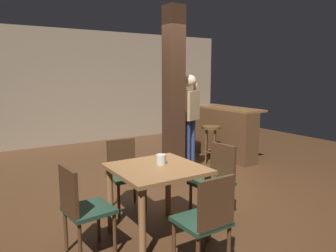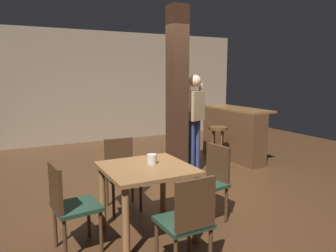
{
  "view_description": "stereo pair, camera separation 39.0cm",
  "coord_description": "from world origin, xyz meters",
  "px_view_note": "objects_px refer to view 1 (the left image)",
  "views": [
    {
      "loc": [
        -2.67,
        -3.61,
        1.75
      ],
      "look_at": [
        -0.19,
        0.32,
        0.99
      ],
      "focal_mm": 35.0,
      "sensor_mm": 36.0,
      "label": 1
    },
    {
      "loc": [
        -2.33,
        -3.81,
        1.75
      ],
      "look_at": [
        -0.19,
        0.32,
        0.99
      ],
      "focal_mm": 35.0,
      "sensor_mm": 36.0,
      "label": 2
    }
  ],
  "objects_px": {
    "chair_west": "(81,206)",
    "standing_person": "(190,117)",
    "chair_north": "(125,171)",
    "chair_south": "(207,218)",
    "bar_counter": "(224,132)",
    "chair_east": "(216,177)",
    "bar_stool_near": "(211,135)",
    "napkin_cup": "(161,159)",
    "dining_table": "(157,179)"
  },
  "relations": [
    {
      "from": "chair_west",
      "to": "standing_person",
      "type": "xyz_separation_m",
      "value": [
        2.44,
        1.63,
        0.5
      ]
    },
    {
      "from": "chair_north",
      "to": "chair_south",
      "type": "xyz_separation_m",
      "value": [
        0.02,
        -1.66,
        0.0
      ]
    },
    {
      "from": "chair_south",
      "to": "standing_person",
      "type": "bearing_deg",
      "value": 57.0
    },
    {
      "from": "chair_south",
      "to": "bar_counter",
      "type": "distance_m",
      "value": 4.11
    },
    {
      "from": "chair_north",
      "to": "chair_south",
      "type": "distance_m",
      "value": 1.66
    },
    {
      "from": "chair_west",
      "to": "chair_east",
      "type": "relative_size",
      "value": 1.0
    },
    {
      "from": "chair_south",
      "to": "chair_east",
      "type": "bearing_deg",
      "value": 45.56
    },
    {
      "from": "chair_west",
      "to": "bar_stool_near",
      "type": "xyz_separation_m",
      "value": [
        3.13,
        1.89,
        0.05
      ]
    },
    {
      "from": "standing_person",
      "to": "bar_counter",
      "type": "bearing_deg",
      "value": 21.99
    },
    {
      "from": "chair_south",
      "to": "napkin_cup",
      "type": "height_order",
      "value": "chair_south"
    },
    {
      "from": "chair_north",
      "to": "standing_person",
      "type": "xyz_separation_m",
      "value": [
        1.62,
        0.81,
        0.5
      ]
    },
    {
      "from": "chair_north",
      "to": "dining_table",
      "type": "bearing_deg",
      "value": -90.39
    },
    {
      "from": "standing_person",
      "to": "bar_stool_near",
      "type": "bearing_deg",
      "value": 20.42
    },
    {
      "from": "bar_stool_near",
      "to": "chair_west",
      "type": "bearing_deg",
      "value": -148.96
    },
    {
      "from": "chair_south",
      "to": "bar_stool_near",
      "type": "height_order",
      "value": "chair_south"
    },
    {
      "from": "dining_table",
      "to": "chair_east",
      "type": "height_order",
      "value": "chair_east"
    },
    {
      "from": "chair_south",
      "to": "standing_person",
      "type": "distance_m",
      "value": 2.98
    },
    {
      "from": "chair_west",
      "to": "bar_counter",
      "type": "xyz_separation_m",
      "value": [
        3.69,
        2.13,
        0.03
      ]
    },
    {
      "from": "bar_counter",
      "to": "dining_table",
      "type": "bearing_deg",
      "value": -143.17
    },
    {
      "from": "bar_stool_near",
      "to": "bar_counter",
      "type": "bearing_deg",
      "value": 23.92
    },
    {
      "from": "chair_east",
      "to": "bar_counter",
      "type": "distance_m",
      "value": 2.96
    },
    {
      "from": "dining_table",
      "to": "bar_counter",
      "type": "distance_m",
      "value": 3.58
    },
    {
      "from": "chair_north",
      "to": "chair_east",
      "type": "xyz_separation_m",
      "value": [
        0.82,
        -0.84,
        0.0
      ]
    },
    {
      "from": "bar_counter",
      "to": "bar_stool_near",
      "type": "relative_size",
      "value": 2.18
    },
    {
      "from": "chair_north",
      "to": "standing_person",
      "type": "bearing_deg",
      "value": 26.58
    },
    {
      "from": "chair_north",
      "to": "chair_east",
      "type": "bearing_deg",
      "value": -45.7
    },
    {
      "from": "chair_north",
      "to": "napkin_cup",
      "type": "xyz_separation_m",
      "value": [
        0.09,
        -0.77,
        0.31
      ]
    },
    {
      "from": "chair_west",
      "to": "bar_counter",
      "type": "relative_size",
      "value": 0.55
    },
    {
      "from": "chair_south",
      "to": "chair_east",
      "type": "xyz_separation_m",
      "value": [
        0.8,
        0.82,
        0.0
      ]
    },
    {
      "from": "chair_east",
      "to": "bar_stool_near",
      "type": "relative_size",
      "value": 1.2
    },
    {
      "from": "bar_counter",
      "to": "bar_stool_near",
      "type": "xyz_separation_m",
      "value": [
        -0.55,
        -0.24,
        0.02
      ]
    },
    {
      "from": "chair_west",
      "to": "bar_counter",
      "type": "height_order",
      "value": "bar_counter"
    },
    {
      "from": "chair_south",
      "to": "napkin_cup",
      "type": "distance_m",
      "value": 0.94
    },
    {
      "from": "chair_west",
      "to": "chair_south",
      "type": "height_order",
      "value": "same"
    },
    {
      "from": "dining_table",
      "to": "chair_south",
      "type": "relative_size",
      "value": 1.02
    },
    {
      "from": "bar_counter",
      "to": "napkin_cup",
      "type": "bearing_deg",
      "value": -143.13
    },
    {
      "from": "napkin_cup",
      "to": "standing_person",
      "type": "relative_size",
      "value": 0.06
    },
    {
      "from": "dining_table",
      "to": "chair_south",
      "type": "xyz_separation_m",
      "value": [
        0.02,
        -0.82,
        -0.12
      ]
    },
    {
      "from": "chair_west",
      "to": "napkin_cup",
      "type": "xyz_separation_m",
      "value": [
        0.91,
        0.05,
        0.31
      ]
    },
    {
      "from": "chair_north",
      "to": "bar_stool_near",
      "type": "distance_m",
      "value": 2.54
    },
    {
      "from": "dining_table",
      "to": "napkin_cup",
      "type": "relative_size",
      "value": 8.3
    },
    {
      "from": "chair_north",
      "to": "chair_south",
      "type": "height_order",
      "value": "same"
    },
    {
      "from": "chair_east",
      "to": "bar_stool_near",
      "type": "xyz_separation_m",
      "value": [
        1.49,
        1.9,
        0.05
      ]
    },
    {
      "from": "dining_table",
      "to": "napkin_cup",
      "type": "bearing_deg",
      "value": 35.76
    },
    {
      "from": "chair_west",
      "to": "bar_stool_near",
      "type": "distance_m",
      "value": 3.66
    },
    {
      "from": "chair_south",
      "to": "bar_counter",
      "type": "height_order",
      "value": "bar_counter"
    },
    {
      "from": "dining_table",
      "to": "chair_west",
      "type": "relative_size",
      "value": 1.02
    },
    {
      "from": "napkin_cup",
      "to": "standing_person",
      "type": "xyz_separation_m",
      "value": [
        1.53,
        1.58,
        0.18
      ]
    },
    {
      "from": "dining_table",
      "to": "bar_counter",
      "type": "relative_size",
      "value": 0.56
    },
    {
      "from": "chair_south",
      "to": "bar_stool_near",
      "type": "distance_m",
      "value": 3.56
    }
  ]
}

